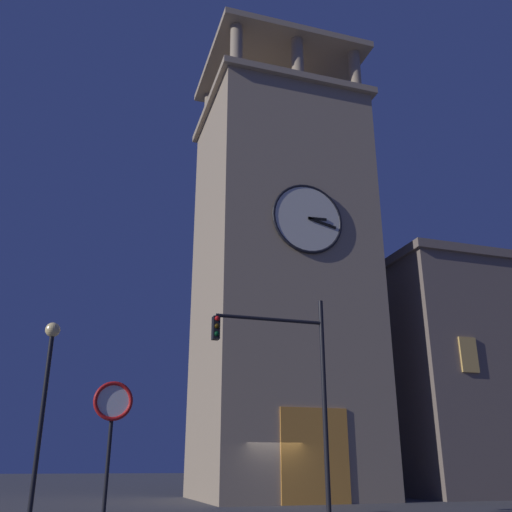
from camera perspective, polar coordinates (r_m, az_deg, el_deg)
name	(u,v)px	position (r m, az deg, el deg)	size (l,w,h in m)	color
ground_plane	(274,505)	(25.87, 1.78, -23.82)	(200.00, 200.00, 0.00)	#424247
clocktower	(281,277)	(31.45, 2.56, -2.09)	(9.13, 8.43, 28.74)	gray
traffic_signal_near	(292,372)	(18.88, 3.64, -11.60)	(3.89, 0.41, 6.94)	black
street_lamp	(46,381)	(17.99, -20.38, -11.76)	(0.44, 0.44, 5.63)	black
no_horn_sign	(112,416)	(12.05, -14.31, -15.34)	(0.78, 0.14, 3.19)	black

